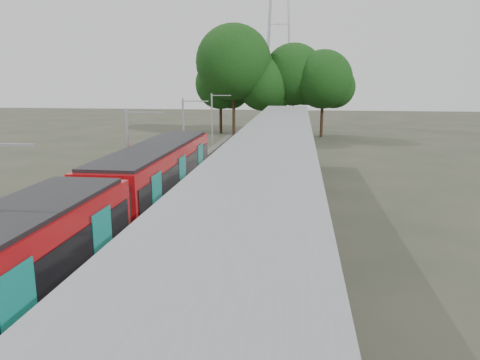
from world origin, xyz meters
name	(u,v)px	position (x,y,z in m)	size (l,w,h in m)	color
trackbed	(168,203)	(-4.50, 20.00, 0.12)	(3.00, 70.00, 0.24)	#59544C
platform	(249,199)	(0.00, 20.00, 0.50)	(6.00, 50.00, 1.00)	gray
tactile_strip	(202,189)	(-2.55, 20.00, 1.01)	(0.60, 50.00, 0.02)	gold
end_fence	(274,130)	(0.00, 44.95, 1.60)	(6.00, 0.10, 1.20)	#9EA0A5
train	(98,216)	(-4.50, 10.98, 2.05)	(2.74, 27.60, 3.62)	black
canopy	(276,141)	(1.61, 16.19, 4.20)	(3.27, 38.00, 3.66)	#9EA0A5
tree_cluster	(264,73)	(-1.78, 52.55, 7.45)	(19.18, 10.80, 13.16)	#382316
catenary_masts	(130,156)	(-6.22, 19.00, 2.91)	(2.08, 48.16, 5.40)	#9EA0A5
bench_near	(260,256)	(1.51, 9.28, 1.51)	(0.56, 1.46, 0.97)	#110F4C
bench_mid	(285,197)	(2.06, 16.36, 1.59)	(1.02, 1.72, 1.12)	#110F4C
bench_far	(287,145)	(1.67, 33.20, 1.61)	(0.68, 1.74, 1.16)	#110F4C
info_pillar_far	(270,156)	(0.72, 26.66, 1.82)	(0.43, 0.43, 1.89)	#C5B48F
litter_bin	(253,210)	(0.79, 14.46, 1.49)	(0.47, 0.47, 0.97)	#9EA0A5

